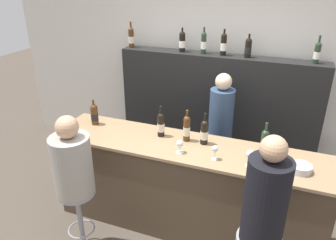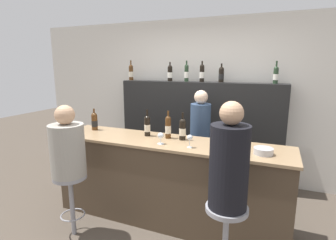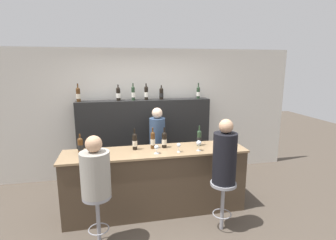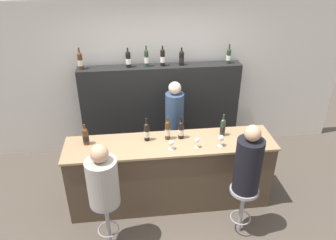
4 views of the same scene
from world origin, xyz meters
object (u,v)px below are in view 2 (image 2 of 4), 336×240
wine_bottle_counter_0 (94,121)px  bartender (200,146)px  bar_stool_right (226,224)px  wine_glass_1 (190,138)px  wine_glass_0 (161,136)px  wine_bottle_backbar_2 (186,73)px  wine_bottle_counter_1 (147,125)px  wine_bottle_backbar_5 (276,75)px  guest_seated_right (229,163)px  wine_bottle_counter_2 (168,127)px  wine_bottle_backbar_0 (131,72)px  wine_bottle_backbar_3 (202,73)px  bar_stool_left (71,189)px  wine_bottle_backbar_1 (170,73)px  guest_seated_left (67,147)px  metal_bowl (263,151)px  wine_glass_2 (219,140)px  wine_bottle_backbar_4 (221,74)px  wine_bottle_counter_4 (232,134)px  wine_bottle_counter_3 (183,129)px

wine_bottle_counter_0 → bartender: bearing=29.7°
bar_stool_right → wine_glass_1: bearing=133.8°
wine_glass_0 → bar_stool_right: 1.13m
wine_bottle_backbar_2 → bar_stool_right: 2.54m
wine_bottle_counter_1 → wine_glass_1: wine_bottle_counter_1 is taller
wine_bottle_backbar_5 → guest_seated_right: 2.11m
wine_bottle_backbar_2 → wine_glass_1: bearing=-69.8°
wine_bottle_counter_1 → wine_bottle_backbar_5: (1.41, 1.21, 0.59)m
wine_bottle_counter_2 → wine_bottle_backbar_0: size_ratio=0.98×
wine_bottle_counter_1 → guest_seated_right: guest_seated_right is taller
wine_bottle_counter_2 → wine_bottle_backbar_3: (0.06, 1.21, 0.60)m
wine_bottle_counter_2 → bar_stool_left: (-0.82, -0.77, -0.60)m
wine_bottle_backbar_1 → guest_seated_left: wine_bottle_backbar_1 is taller
wine_glass_0 → bar_stool_left: size_ratio=0.18×
metal_bowl → bar_stool_left: metal_bowl is taller
wine_glass_1 → bar_stool_right: size_ratio=0.20×
wine_glass_2 → bar_stool_left: size_ratio=0.22×
wine_bottle_backbar_0 → bar_stool_right: size_ratio=0.48×
wine_glass_0 → wine_bottle_backbar_5: bearing=52.8°
wine_bottle_backbar_3 → wine_bottle_backbar_4: 0.30m
wine_bottle_counter_2 → wine_glass_0: bearing=-86.5°
wine_glass_2 → metal_bowl: size_ratio=0.85×
wine_bottle_backbar_3 → wine_glass_2: (0.60, -1.47, -0.62)m
wine_bottle_counter_1 → wine_bottle_backbar_0: size_ratio=0.98×
wine_bottle_backbar_1 → wine_glass_1: bearing=-60.7°
wine_bottle_counter_4 → guest_seated_right: bearing=-82.8°
wine_bottle_counter_1 → wine_bottle_counter_2: size_ratio=1.00×
bar_stool_right → guest_seated_right: guest_seated_right is taller
wine_bottle_backbar_0 → wine_bottle_backbar_5: 2.33m
bartender → wine_bottle_counter_2: bearing=-105.1°
wine_bottle_backbar_0 → wine_bottle_backbar_1: size_ratio=1.11×
wine_bottle_counter_4 → wine_bottle_backbar_3: size_ratio=1.01×
wine_glass_1 → metal_bowl: (0.73, 0.07, -0.07)m
wine_bottle_counter_0 → bar_stool_left: (0.25, -0.77, -0.58)m
wine_bottle_backbar_1 → wine_bottle_counter_0: bearing=-116.3°
wine_glass_0 → bartender: bearing=79.6°
wine_bottle_counter_4 → wine_bottle_backbar_3: wine_bottle_backbar_3 is taller
wine_bottle_backbar_4 → bartender: 1.14m
wine_bottle_counter_1 → wine_glass_0: (0.29, -0.25, -0.04)m
bar_stool_left → wine_bottle_backbar_3: bearing=65.9°
guest_seated_right → wine_bottle_counter_2: bearing=137.7°
wine_bottle_counter_1 → guest_seated_left: 0.95m
wine_bottle_counter_4 → wine_bottle_backbar_3: bearing=119.6°
wine_glass_1 → bartender: bearing=99.1°
wine_bottle_counter_0 → wine_bottle_counter_1: wine_bottle_counter_1 is taller
bar_stool_left → wine_bottle_backbar_0: bearing=100.8°
wine_bottle_counter_3 → bartender: (0.01, 0.72, -0.42)m
wine_bottle_backbar_2 → guest_seated_left: wine_bottle_backbar_2 is taller
wine_bottle_backbar_2 → metal_bowl: (1.27, -1.39, -0.71)m
wine_glass_0 → metal_bowl: wine_glass_0 is taller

